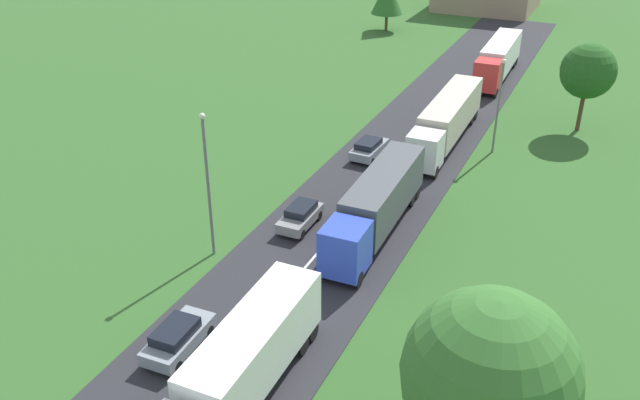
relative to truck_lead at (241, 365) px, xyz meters
The scene contains 13 objects.
road 9.04m from the truck_lead, 104.55° to the left, with size 10.00×140.00×0.06m, color #2B2B30.
lane_marking_centre 4.25m from the truck_lead, 126.57° to the left, with size 0.16×119.49×0.01m.
truck_lead is the anchor object (origin of this frame).
truck_second 16.54m from the truck_lead, 89.49° to the left, with size 2.82×13.29×3.73m.
truck_third 32.77m from the truck_lead, 89.69° to the left, with size 2.66×14.75×3.66m.
truck_fourth 51.71m from the truck_lead, 89.59° to the left, with size 2.78×13.40×3.72m.
car_second 5.14m from the truck_lead, 160.89° to the left, with size 1.99×4.32×1.57m.
car_third 15.91m from the truck_lead, 106.99° to the left, with size 1.78×3.95×1.50m.
car_fourth 27.63m from the truck_lead, 99.44° to the left, with size 1.98×4.09×1.49m.
lamppost_second 13.17m from the truck_lead, 128.82° to the left, with size 0.36×0.36×9.25m.
lamppost_third 32.89m from the truck_lead, 82.62° to the left, with size 0.36×0.36×7.77m.
tree_pine 11.07m from the truck_lead, ahead, with size 6.64×6.64×8.74m.
tree_ash 41.68m from the truck_lead, 76.19° to the left, with size 4.63×4.63×7.65m.
Camera 1 is at (15.14, -3.44, 22.96)m, focal length 38.27 mm.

